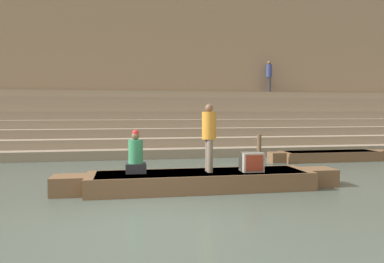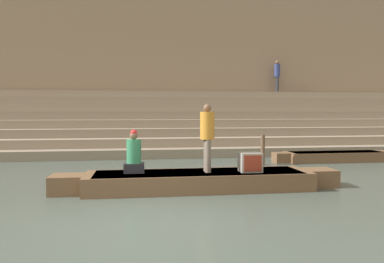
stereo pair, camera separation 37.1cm
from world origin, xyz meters
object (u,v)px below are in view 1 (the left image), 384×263
mooring_post (259,150)px  person_rowing (136,156)px  moored_boat_shore (330,156)px  rowboat_main (201,180)px  person_standing (209,133)px  person_on_steps (269,74)px  tv_set (252,162)px

mooring_post → person_rowing: bearing=-140.7°
person_rowing → moored_boat_shore: size_ratio=0.21×
rowboat_main → person_standing: 1.14m
person_on_steps → tv_set: bearing=118.1°
person_standing → mooring_post: (2.65, 3.72, -0.83)m
person_standing → tv_set: 1.24m
tv_set → person_on_steps: (5.18, 11.88, 3.33)m
person_rowing → tv_set: 2.77m
mooring_post → person_on_steps: person_on_steps is taller
tv_set → person_on_steps: person_on_steps is taller
moored_boat_shore → mooring_post: (-3.00, -0.49, 0.33)m
person_on_steps → person_rowing: bearing=107.3°
rowboat_main → person_rowing: bearing=176.0°
tv_set → person_standing: bearing=174.6°
person_rowing → mooring_post: size_ratio=0.97×
moored_boat_shore → mooring_post: bearing=-167.1°
moored_boat_shore → person_rowing: bearing=-147.5°
rowboat_main → person_on_steps: size_ratio=3.84×
rowboat_main → mooring_post: (2.84, 3.70, 0.30)m
person_on_steps → person_standing: bearing=113.8°
tv_set → person_rowing: bearing=176.6°
mooring_post → person_on_steps: bearing=66.1°
rowboat_main → mooring_post: 4.68m
rowboat_main → mooring_post: bearing=53.0°
tv_set → moored_boat_shore: 6.36m
person_standing → tv_set: (1.02, -0.13, -0.70)m
person_standing → moored_boat_shore: person_standing is taller
person_standing → person_on_steps: bearing=51.4°
person_rowing → person_on_steps: person_on_steps is taller
rowboat_main → mooring_post: mooring_post is taller
person_standing → moored_boat_shore: (5.65, 4.21, -1.16)m
tv_set → person_on_steps: size_ratio=0.28×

